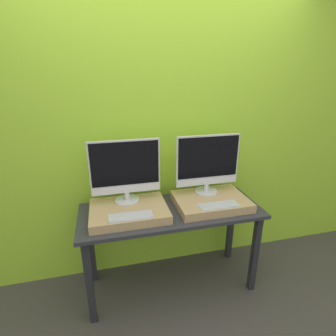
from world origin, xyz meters
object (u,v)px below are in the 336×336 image
object	(u,v)px
monitor_left	(125,170)
keyboard_right	(219,205)
monitor_right	(208,163)
keyboard_left	(131,216)

from	to	relation	value
monitor_left	keyboard_right	size ratio (longest dim) A/B	1.73
monitor_left	monitor_right	bearing A→B (deg)	0.00
monitor_left	monitor_right	size ratio (longest dim) A/B	1.00
keyboard_right	monitor_right	bearing A→B (deg)	90.00
monitor_right	keyboard_right	distance (m)	0.37
monitor_left	monitor_right	distance (m)	0.68
keyboard_left	monitor_right	distance (m)	0.78
keyboard_left	keyboard_right	bearing A→B (deg)	0.00
monitor_left	keyboard_left	bearing A→B (deg)	-90.00
monitor_right	keyboard_right	world-z (taller)	monitor_right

